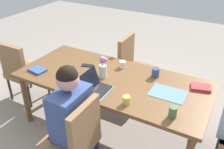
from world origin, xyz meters
name	(u,v)px	position (x,y,z in m)	size (l,w,h in m)	color
ground_plane	(112,127)	(0.00, 0.00, 0.00)	(10.00, 10.00, 0.00)	gray
dining_table	(112,84)	(0.00, 0.00, 0.65)	(2.17, 0.97, 0.72)	brown
chair_far_left_mid	(76,137)	(-0.04, 0.77, 0.50)	(0.44, 0.44, 0.90)	olive
person_far_left_mid	(73,128)	(0.04, 0.71, 0.53)	(0.36, 0.40, 1.19)	#2D2D33
chair_near_left_far	(133,65)	(0.10, -0.81, 0.50)	(0.44, 0.44, 0.90)	olive
chair_head_right_right_near	(22,69)	(1.40, 0.07, 0.50)	(0.44, 0.44, 0.90)	olive
flower_vase	(103,67)	(0.10, 0.02, 0.84)	(0.10, 0.09, 0.26)	silver
placemat_head_left_left_near	(168,93)	(-0.65, -0.01, 0.72)	(0.36, 0.26, 0.00)	slate
placemat_far_left_mid	(95,92)	(0.02, 0.32, 0.72)	(0.36, 0.26, 0.00)	slate
laptop_far_left_mid	(93,88)	(0.04, 0.32, 0.76)	(0.22, 0.32, 0.21)	black
coffee_mug_near_left	(126,100)	(-0.35, 0.35, 0.76)	(0.07, 0.07, 0.08)	#DBC64C
coffee_mug_near_right	(173,112)	(-0.79, 0.32, 0.77)	(0.07, 0.07, 0.11)	#47704C
coffee_mug_centre_left	(155,73)	(-0.41, -0.27, 0.77)	(0.09, 0.09, 0.10)	#33477A
coffee_mug_centre_right	(122,64)	(0.02, -0.29, 0.76)	(0.07, 0.07, 0.08)	white
coffee_mug_far_left	(72,71)	(0.44, 0.15, 0.77)	(0.08, 0.08, 0.10)	#232328
book_red_cover	(37,70)	(0.86, 0.28, 0.73)	(0.20, 0.14, 0.02)	#335693
book_blue_cover	(201,87)	(-0.92, -0.27, 0.74)	(0.20, 0.14, 0.03)	#B73338
phone_black	(88,66)	(0.41, -0.12, 0.72)	(0.15, 0.07, 0.01)	black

